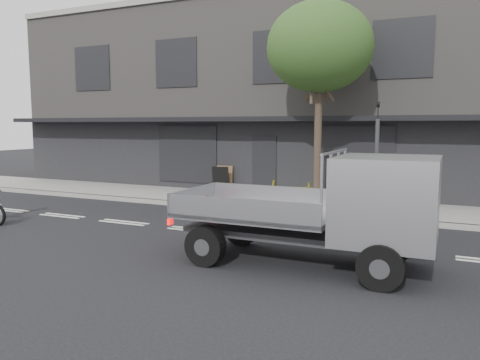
% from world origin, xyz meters
% --- Properties ---
extents(ground, '(80.00, 80.00, 0.00)m').
position_xyz_m(ground, '(0.00, 0.00, 0.00)').
color(ground, black).
rests_on(ground, ground).
extents(sidewalk, '(32.00, 3.20, 0.15)m').
position_xyz_m(sidewalk, '(0.00, 4.70, 0.07)').
color(sidewalk, gray).
rests_on(sidewalk, ground).
extents(kerb, '(32.00, 0.20, 0.15)m').
position_xyz_m(kerb, '(0.00, 3.10, 0.07)').
color(kerb, gray).
rests_on(kerb, ground).
extents(building_main, '(26.00, 10.00, 8.00)m').
position_xyz_m(building_main, '(0.00, 11.30, 4.00)').
color(building_main, slate).
rests_on(building_main, ground).
extents(street_tree, '(3.40, 3.40, 6.74)m').
position_xyz_m(street_tree, '(2.20, 4.20, 5.28)').
color(street_tree, '#382B21').
rests_on(street_tree, ground).
extents(traffic_light_pole, '(0.12, 0.12, 3.50)m').
position_xyz_m(traffic_light_pole, '(4.20, 3.35, 1.65)').
color(traffic_light_pole, '#2D2D30').
rests_on(traffic_light_pole, ground).
extents(flatbed_ute, '(5.08, 2.13, 2.35)m').
position_xyz_m(flatbed_ute, '(4.68, -1.77, 1.34)').
color(flatbed_ute, black).
rests_on(flatbed_ute, ground).
extents(construction_barrier, '(1.45, 0.88, 0.76)m').
position_xyz_m(construction_barrier, '(1.18, 4.37, 0.53)').
color(construction_barrier, '#D5BD0B').
rests_on(construction_barrier, sidewalk).
extents(sandwich_board, '(0.74, 0.58, 1.04)m').
position_xyz_m(sandwich_board, '(-2.15, 5.74, 0.67)').
color(sandwich_board, black).
rests_on(sandwich_board, sidewalk).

